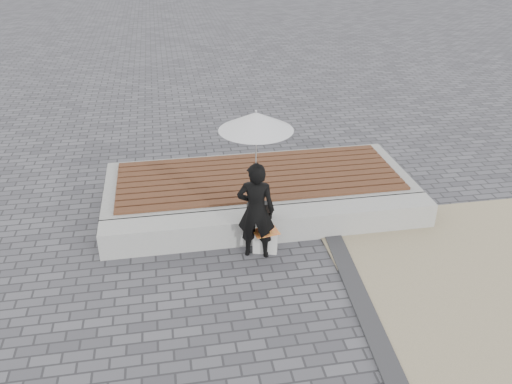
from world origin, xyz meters
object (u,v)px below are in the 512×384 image
at_px(canvas_tote, 265,241).
at_px(woman, 256,211).
at_px(parasol, 256,121).
at_px(seating_ledge, 272,224).
at_px(handbag, 259,211).

bearing_deg(canvas_tote, woman, -148.64).
bearing_deg(canvas_tote, parasol, -148.64).
height_order(parasol, canvas_tote, parasol).
bearing_deg(parasol, seating_ledge, 53.07).
bearing_deg(seating_ledge, handbag, -151.36).
bearing_deg(handbag, canvas_tote, -84.08).
distance_m(handbag, canvas_tote, 0.44).
relative_size(handbag, canvas_tote, 0.97).
height_order(woman, handbag, woman).
relative_size(woman, parasol, 1.17).
relative_size(seating_ledge, woman, 3.50).
xyz_separation_m(handbag, canvas_tote, (0.04, -0.28, -0.34)).
bearing_deg(handbag, woman, -109.76).
height_order(woman, parasol, parasol).
bearing_deg(seating_ledge, canvas_tote, -115.29).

